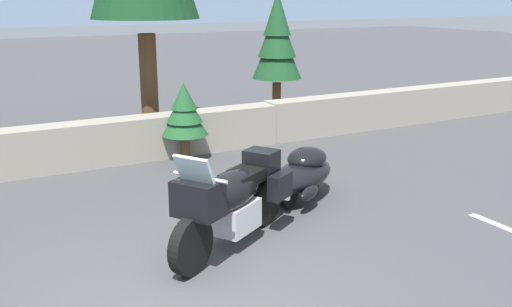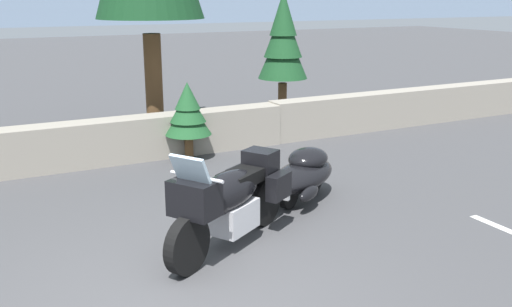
# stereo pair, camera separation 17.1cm
# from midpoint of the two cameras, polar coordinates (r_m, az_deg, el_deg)

# --- Properties ---
(ground_plane) EXTENTS (80.00, 80.00, 0.00)m
(ground_plane) POSITION_cam_midpoint_polar(r_m,az_deg,el_deg) (5.99, -7.93, -14.35)
(ground_plane) COLOR #424244
(stone_guard_wall) EXTENTS (24.00, 0.53, 0.91)m
(stone_guard_wall) POSITION_cam_midpoint_polar(r_m,az_deg,el_deg) (10.59, -18.71, 0.74)
(stone_guard_wall) COLOR gray
(stone_guard_wall) RESTS_ON ground
(touring_motorcycle) EXTENTS (2.05, 1.45, 1.33)m
(touring_motorcycle) POSITION_cam_midpoint_polar(r_m,az_deg,el_deg) (6.87, -3.19, -4.49)
(touring_motorcycle) COLOR black
(touring_motorcycle) RESTS_ON ground
(car_shaped_trailer) EXTENTS (2.07, 1.45, 0.76)m
(car_shaped_trailer) POSITION_cam_midpoint_polar(r_m,az_deg,el_deg) (8.55, 4.00, -1.96)
(car_shaped_trailer) COLOR black
(car_shaped_trailer) RESTS_ON ground
(pine_tree_secondary) EXTENTS (1.20, 1.20, 3.09)m
(pine_tree_secondary) POSITION_cam_midpoint_polar(r_m,az_deg,el_deg) (14.06, 1.76, 11.24)
(pine_tree_secondary) COLOR brown
(pine_tree_secondary) RESTS_ON ground
(pine_sapling_near) EXTENTS (0.86, 0.86, 1.45)m
(pine_sapling_near) POSITION_cam_midpoint_polar(r_m,az_deg,el_deg) (10.63, -7.58, 4.13)
(pine_sapling_near) COLOR brown
(pine_sapling_near) RESTS_ON ground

